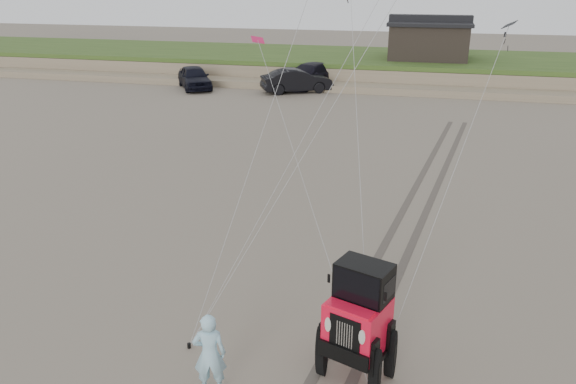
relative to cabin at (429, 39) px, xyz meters
name	(u,v)px	position (x,y,z in m)	size (l,w,h in m)	color
ground	(305,350)	(-2.00, -37.00, -3.24)	(160.00, 160.00, 0.00)	#6B6054
dune_ridge	(401,68)	(-2.00, 0.50, -2.42)	(160.00, 14.25, 1.73)	#7A6B54
cabin	(429,39)	(0.00, 0.00, 0.00)	(6.40, 5.40, 3.35)	black
truck_a	(194,77)	(-16.78, -7.99, -2.40)	(1.97, 4.91, 1.67)	black
truck_b	(297,81)	(-9.01, -7.61, -2.40)	(1.78, 5.09, 1.68)	black
truck_c	(309,75)	(-8.54, -5.40, -2.36)	(2.47, 6.07, 1.76)	black
jeep	(357,335)	(-0.80, -37.60, -2.21)	(2.39, 5.54, 2.06)	#FD1130
man	(210,354)	(-3.57, -38.76, -2.33)	(0.66, 0.43, 1.81)	#8EC0DB
stake_main	(189,346)	(-4.58, -37.55, -3.18)	(0.08, 0.08, 0.12)	black
tire_tracks	(410,219)	(0.00, -29.00, -3.23)	(5.22, 29.74, 0.01)	#4C443D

